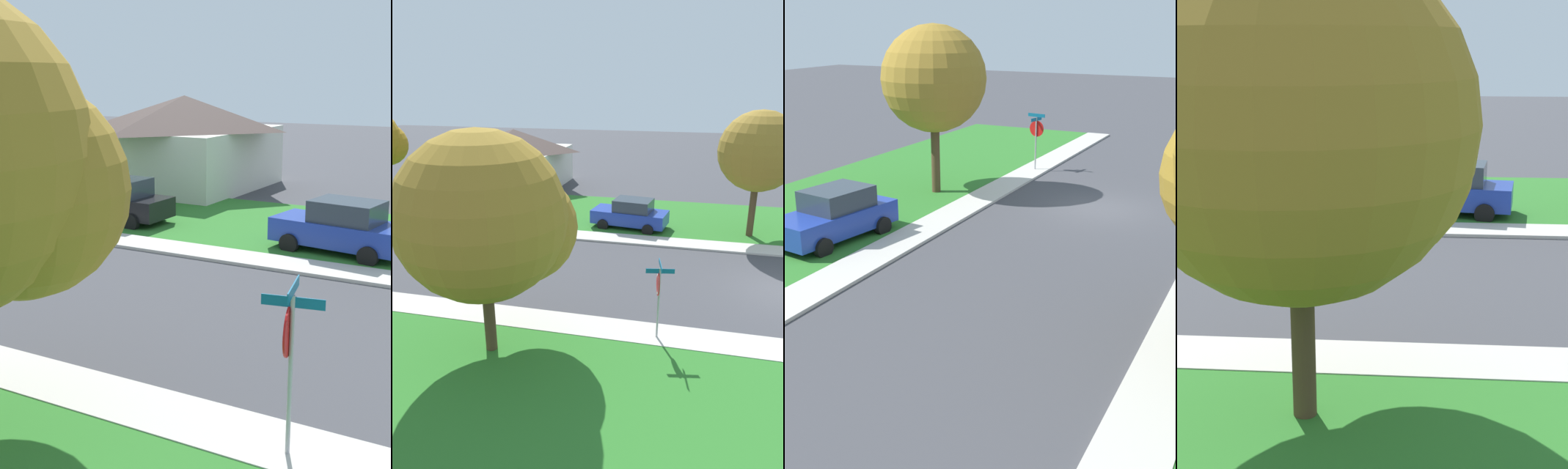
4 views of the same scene
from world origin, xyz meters
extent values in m
cube|color=beige|center=(4.70, 12.00, 0.05)|extent=(1.40, 56.00, 0.10)
cube|color=#2D7528|center=(9.40, 12.00, 0.04)|extent=(8.00, 56.00, 0.08)
cube|color=beige|center=(-4.70, 12.00, 0.05)|extent=(1.40, 56.00, 0.10)
cube|color=black|center=(7.15, 16.51, 0.70)|extent=(1.95, 4.36, 0.76)
cube|color=#2D3842|center=(7.15, 16.31, 1.42)|extent=(1.67, 2.15, 0.68)
cylinder|color=black|center=(6.21, 15.21, 0.32)|extent=(0.26, 0.65, 0.64)
cylinder|color=black|center=(8.01, 15.15, 0.32)|extent=(0.26, 0.65, 0.64)
cube|color=#1E389E|center=(6.82, 7.56, 0.70)|extent=(2.40, 4.51, 0.76)
cube|color=#2D3842|center=(6.79, 7.36, 1.42)|extent=(1.89, 2.31, 0.68)
cylinder|color=black|center=(6.12, 9.01, 0.32)|extent=(0.33, 0.67, 0.64)
cylinder|color=black|center=(7.90, 8.75, 0.32)|extent=(0.33, 0.67, 0.64)
cylinder|color=black|center=(5.73, 6.37, 0.32)|extent=(0.33, 0.67, 0.64)
cylinder|color=black|center=(7.52, 6.11, 0.32)|extent=(0.33, 0.67, 0.64)
cylinder|color=#4C3823|center=(-6.77, 9.98, 1.37)|extent=(0.36, 0.36, 2.74)
sphere|color=olive|center=(-6.77, 9.98, 4.52)|extent=(5.07, 5.07, 5.07)
sphere|color=olive|center=(-5.63, 9.22, 3.89)|extent=(3.55, 3.55, 3.55)
cube|color=silver|center=(15.55, 18.24, 1.50)|extent=(8.57, 7.40, 3.00)
pyramid|color=#473833|center=(15.55, 18.24, 3.80)|extent=(9.18, 8.01, 1.60)
camera|label=1|loc=(-13.21, 1.91, 5.65)|focal=49.94mm
camera|label=2|loc=(-18.15, 4.05, 8.26)|focal=34.31mm
camera|label=3|loc=(-6.38, 23.30, 7.05)|focal=48.57mm
camera|label=4|loc=(-16.57, 8.17, 5.63)|focal=54.86mm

